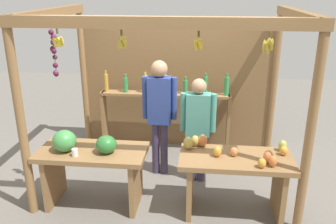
# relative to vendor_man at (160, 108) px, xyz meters

# --- Properties ---
(ground_plane) EXTENTS (12.00, 12.00, 0.00)m
(ground_plane) POSITION_rel_vendor_man_xyz_m (0.15, -0.06, -1.01)
(ground_plane) COLOR slate
(ground_plane) RESTS_ON ground
(market_stall) EXTENTS (3.24, 2.24, 2.33)m
(market_stall) POSITION_rel_vendor_man_xyz_m (0.14, 0.43, 0.36)
(market_stall) COLOR olive
(market_stall) RESTS_ON ground
(fruit_counter_left) EXTENTS (1.31, 0.64, 1.00)m
(fruit_counter_left) POSITION_rel_vendor_man_xyz_m (-0.74, -0.87, -0.40)
(fruit_counter_left) COLOR olive
(fruit_counter_left) RESTS_ON ground
(fruit_counter_right) EXTENTS (1.31, 0.64, 0.89)m
(fruit_counter_right) POSITION_rel_vendor_man_xyz_m (1.00, -0.85, -0.45)
(fruit_counter_right) COLOR olive
(fruit_counter_right) RESTS_ON ground
(bottle_shelf_unit) EXTENTS (2.08, 0.22, 1.35)m
(bottle_shelf_unit) POSITION_rel_vendor_man_xyz_m (-0.00, 0.74, -0.20)
(bottle_shelf_unit) COLOR olive
(bottle_shelf_unit) RESTS_ON ground
(vendor_man) EXTENTS (0.48, 0.23, 1.67)m
(vendor_man) POSITION_rel_vendor_man_xyz_m (0.00, 0.00, 0.00)
(vendor_man) COLOR #403550
(vendor_man) RESTS_ON ground
(vendor_woman) EXTENTS (0.48, 0.20, 1.48)m
(vendor_woman) POSITION_rel_vendor_man_xyz_m (0.54, -0.15, -0.13)
(vendor_woman) COLOR #3C324E
(vendor_woman) RESTS_ON ground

